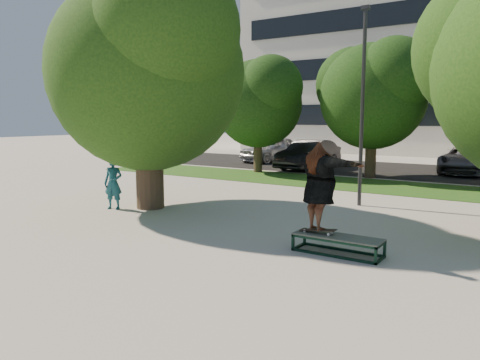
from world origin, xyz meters
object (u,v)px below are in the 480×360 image
Objects in this scene: tree_left at (147,62)px; car_dark at (309,155)px; grind_box at (338,245)px; lamppost at (362,105)px; car_silver_a at (272,149)px; bystander at (113,183)px; car_silver_b at (471,160)px; car_grey at (469,159)px.

car_dark is at bearing 93.19° from tree_left.
grind_box is at bearing -59.83° from car_dark.
lamppost is 15.32m from car_silver_a.
bystander reaches higher than car_silver_b.
tree_left is 1.49× the size of car_dark.
car_grey is at bearing 10.36° from car_silver_a.
tree_left reaches higher than car_dark.
car_silver_a is at bearing 123.80° from grind_box.
car_grey is (11.34, 0.00, -0.09)m from car_silver_a.
lamppost is at bearing -99.03° from car_grey.
bystander is (-7.49, 0.69, 0.60)m from grind_box.
grind_box is at bearing -74.60° from lamppost.
car_dark is at bearing -166.39° from car_silver_b.
lamppost is at bearing -39.08° from car_silver_a.
grind_box is (1.50, -5.45, -2.96)m from lamppost.
grind_box is 20.40m from car_silver_a.
car_dark is 7.98m from car_grey.
lamppost is 3.39× the size of grind_box.
lamppost is 1.28× the size of car_dark.
tree_left is 3.95× the size of grind_box.
car_dark is at bearing -161.71° from car_grey.
bystander is 0.31× the size of car_grey.
bystander is (-5.99, -4.75, -2.36)m from lamppost.
car_silver_a is 0.92× the size of car_grey.
car_silver_a is (-4.55, 15.41, -3.62)m from tree_left.
tree_left is 6.70m from lamppost.
tree_left reaches higher than car_silver_a.
car_dark is (-7.50, 14.23, 0.59)m from grind_box.
car_silver_a is at bearing 174.27° from car_silver_b.
car_dark is 0.92× the size of car_grey.
lamppost reaches higher than car_silver_b.
car_silver_a is at bearing 83.09° from bystander.
lamppost is 8.00m from bystander.
grind_box is 16.95m from car_grey.
lamppost reaches higher than grind_box.
car_dark is at bearing -24.87° from car_silver_a.
tree_left is at bearing -63.19° from car_silver_a.
car_silver_b is (7.63, 16.13, -0.13)m from bystander.
tree_left is at bearing -143.58° from lamppost.
car_dark is 8.07m from car_silver_b.
car_silver_b reaches higher than grind_box.
tree_left is 17.24m from car_grey.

